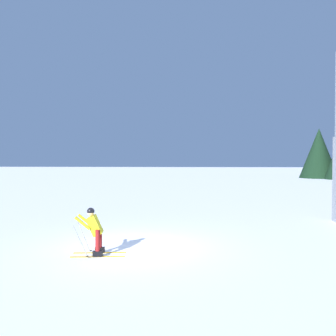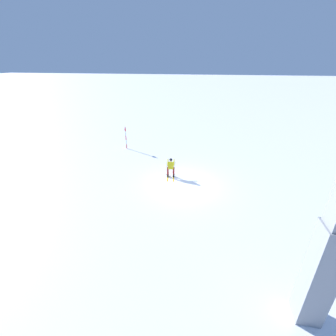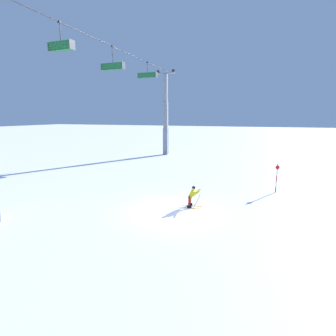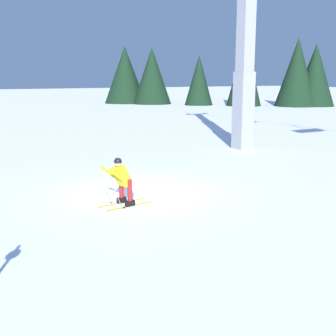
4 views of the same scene
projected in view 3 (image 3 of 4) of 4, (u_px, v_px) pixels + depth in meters
ground_plane at (170, 211)px, 15.47m from camera, size 260.00×260.00×0.00m
skier_carving_main at (192, 195)px, 16.00m from camera, size 0.80×1.63×1.50m
lift_tower_far at (166, 120)px, 37.25m from camera, size 0.68×2.74×12.08m
haul_cable at (114, 47)px, 23.59m from camera, size 32.76×0.05×0.05m
chairlift_seat_nearest at (61, 46)px, 17.49m from camera, size 0.61×1.90×1.89m
chairlift_seat_second at (113, 66)px, 23.52m from camera, size 0.61×2.27×2.12m
chairlift_seat_middle at (147, 75)px, 30.46m from camera, size 0.61×2.40×1.83m
trail_marker_pole at (277, 177)px, 19.01m from camera, size 0.07×0.28×2.18m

